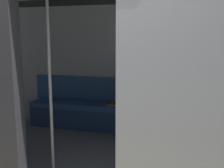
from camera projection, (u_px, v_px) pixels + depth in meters
train_car at (99, 45)px, 3.54m from camera, size 6.40×2.70×2.31m
bench_seat at (121, 112)px, 4.67m from camera, size 3.38×0.44×0.46m
person_seated at (135, 95)px, 4.50m from camera, size 0.55×0.68×1.18m
handbag at (165, 103)px, 4.50m from camera, size 0.26×0.15×0.17m
book at (114, 104)px, 4.73m from camera, size 0.17×0.23×0.03m
grab_pole_door at (50, 85)px, 3.07m from camera, size 0.04×0.04×2.17m
grab_pole_far at (127, 87)px, 2.95m from camera, size 0.04×0.04×2.17m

